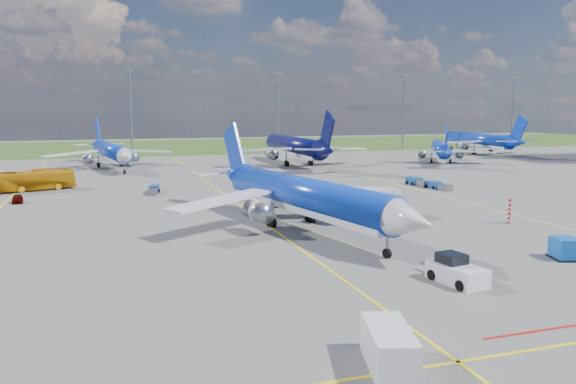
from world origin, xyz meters
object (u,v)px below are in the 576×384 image
object	(u,v)px
pushback_tug	(456,271)
baggage_tug_c	(153,190)
service_car_a	(17,199)
apron_bus	(35,180)
service_car_c	(254,190)
service_van	(389,348)
bg_jet_n	(294,164)
bg_jet_ene	(477,153)
baggage_tug_e	(438,186)
warning_post	(510,210)
bg_jet_nnw	(112,168)
service_car_b	(285,202)
bg_jet_ne	(440,162)
uld_container	(565,248)
baggage_tug_w	(417,182)
main_airliner	(304,229)

from	to	relation	value
pushback_tug	baggage_tug_c	size ratio (longest dim) A/B	1.27
pushback_tug	service_car_a	size ratio (longest dim) A/B	1.86
apron_bus	service_car_c	size ratio (longest dim) A/B	2.62
service_van	service_car_c	size ratio (longest dim) A/B	1.04
service_van	service_car_c	bearing A→B (deg)	97.80
bg_jet_n	service_van	size ratio (longest dim) A/B	9.82
bg_jet_ene	pushback_tug	size ratio (longest dim) A/B	6.65
service_van	baggage_tug_e	size ratio (longest dim) A/B	0.89
warning_post	baggage_tug_e	distance (m)	26.82
bg_jet_nnw	service_car_b	bearing A→B (deg)	-79.17
bg_jet_nnw	service_car_b	distance (m)	60.48
bg_jet_ne	bg_jet_nnw	bearing A→B (deg)	21.28
warning_post	uld_container	xyz separation A→B (m)	(-5.66, -13.85, -0.60)
warning_post	bg_jet_ne	world-z (taller)	bg_jet_ne
service_van	baggage_tug_w	xyz separation A→B (m)	(36.29, 58.14, -0.45)
bg_jet_nnw	service_car_c	xyz separation A→B (m)	(19.60, -45.94, 0.65)
bg_jet_nnw	service_car_b	xyz separation A→B (m)	(21.09, -56.68, 0.57)
uld_container	service_car_b	world-z (taller)	uld_container
main_airliner	baggage_tug_c	world-z (taller)	main_airliner
bg_jet_n	baggage_tug_w	distance (m)	40.50
bg_jet_ne	uld_container	world-z (taller)	bg_jet_ne
pushback_tug	bg_jet_nnw	bearing A→B (deg)	94.92
service_car_a	baggage_tug_e	bearing A→B (deg)	-11.93
pushback_tug	baggage_tug_e	distance (m)	49.62
bg_jet_nnw	service_car_a	world-z (taller)	bg_jet_nnw
uld_container	apron_bus	bearing A→B (deg)	145.20
bg_jet_ene	service_van	distance (m)	142.41
uld_container	baggage_tug_e	xyz separation A→B (m)	(13.06, 39.61, -0.36)
uld_container	service_car_c	distance (m)	45.94
pushback_tug	baggage_tug_c	world-z (taller)	pushback_tug
bg_jet_ene	main_airliner	distance (m)	114.26
bg_jet_nnw	bg_jet_ene	bearing A→B (deg)	-4.09
service_car_a	service_car_b	world-z (taller)	service_car_a
warning_post	bg_jet_n	world-z (taller)	bg_jet_n
main_airliner	service_car_a	bearing A→B (deg)	126.15
baggage_tug_c	warning_post	bearing A→B (deg)	-33.68
bg_jet_ne	service_car_a	size ratio (longest dim) A/B	10.16
bg_jet_n	uld_container	distance (m)	84.27
uld_container	baggage_tug_c	xyz separation A→B (m)	(-30.33, 48.92, -0.40)
service_car_b	bg_jet_ene	bearing A→B (deg)	-53.42
uld_container	bg_jet_ene	bearing A→B (deg)	72.65
baggage_tug_w	warning_post	bearing A→B (deg)	-103.23
bg_jet_nnw	main_airliner	bearing A→B (deg)	-84.87
service_car_b	baggage_tug_w	world-z (taller)	baggage_tug_w
main_airliner	service_car_c	world-z (taller)	main_airliner
pushback_tug	service_car_c	xyz separation A→B (m)	(-3.53, 45.77, -0.19)
uld_container	bg_jet_n	bearing A→B (deg)	102.88
pushback_tug	uld_container	bearing A→B (deg)	3.18
bg_jet_ne	service_car_c	size ratio (longest dim) A/B	7.65
service_car_b	bg_jet_n	bearing A→B (deg)	-23.40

